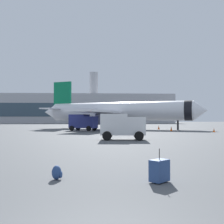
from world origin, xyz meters
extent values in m
cylinder|color=white|center=(3.98, 50.57, 3.70)|extent=(29.02, 15.48, 3.80)
cone|color=white|center=(18.83, 44.09, 3.70)|extent=(3.64, 4.27, 3.61)
cone|color=white|center=(-11.24, 57.21, 3.70)|extent=(4.30, 4.41, 3.42)
cylinder|color=black|center=(16.81, 44.97, 3.70)|extent=(2.83, 4.11, 3.88)
cube|color=white|center=(6.26, 58.30, 3.40)|extent=(10.80, 16.58, 0.36)
cube|color=white|center=(-0.14, 43.64, 3.40)|extent=(10.80, 16.58, 0.36)
cylinder|color=gray|center=(5.26, 56.01, 2.10)|extent=(3.81, 3.30, 2.20)
cylinder|color=gray|center=(0.86, 45.93, 2.10)|extent=(3.81, 3.30, 2.20)
cube|color=#0C7247|center=(-8.40, 55.97, 7.30)|extent=(4.18, 2.09, 6.40)
cube|color=white|center=(-7.58, 59.10, 4.30)|extent=(4.78, 6.54, 0.24)
cube|color=white|center=(-10.13, 53.24, 4.30)|extent=(4.78, 6.54, 0.24)
cylinder|color=black|center=(14.98, 45.77, 0.90)|extent=(0.36, 0.36, 1.80)
cylinder|color=black|center=(3.10, 53.57, 0.90)|extent=(0.44, 0.44, 1.80)
cylinder|color=black|center=(1.18, 49.17, 0.90)|extent=(0.44, 0.44, 1.80)
cube|color=navy|center=(-1.51, 42.66, 1.52)|extent=(2.44, 2.70, 2.04)
cube|color=#1E232D|center=(-0.87, 42.37, 2.00)|extent=(0.90, 1.83, 0.84)
cube|color=navy|center=(-3.70, 43.66, 1.70)|extent=(3.75, 3.30, 2.40)
cylinder|color=black|center=(-0.93, 43.66, 0.45)|extent=(0.91, 0.58, 0.90)
cylinder|color=black|center=(-1.89, 41.57, 0.45)|extent=(0.91, 0.58, 0.90)
cylinder|color=black|center=(-3.98, 45.06, 0.45)|extent=(0.91, 0.58, 0.90)
cylinder|color=black|center=(-4.94, 42.97, 0.45)|extent=(0.91, 0.58, 0.90)
cube|color=white|center=(3.61, 22.09, 1.39)|extent=(1.94, 2.16, 1.78)
cube|color=#1E232D|center=(4.36, 22.02, 1.81)|extent=(0.25, 1.80, 0.74)
cube|color=white|center=(1.42, 22.29, 1.55)|extent=(2.82, 2.24, 2.10)
cylinder|color=black|center=(3.93, 23.11, 0.45)|extent=(0.92, 0.30, 0.90)
cylinder|color=black|center=(3.73, 21.02, 0.45)|extent=(0.92, 0.30, 0.90)
cylinder|color=black|center=(0.86, 23.40, 0.45)|extent=(0.92, 0.30, 0.90)
cylinder|color=black|center=(0.66, 21.31, 0.45)|extent=(0.92, 0.30, 0.90)
cube|color=#F2590C|center=(18.14, 37.03, 0.02)|extent=(0.44, 0.44, 0.04)
cone|color=#F2590C|center=(18.14, 37.03, 0.33)|extent=(0.36, 0.36, 0.57)
cylinder|color=white|center=(18.14, 37.03, 0.35)|extent=(0.23, 0.23, 0.10)
cube|color=#F2590C|center=(2.09, 29.90, 0.02)|extent=(0.44, 0.44, 0.04)
cone|color=#F2590C|center=(2.09, 29.90, 0.43)|extent=(0.36, 0.36, 0.78)
cylinder|color=white|center=(2.09, 29.90, 0.47)|extent=(0.23, 0.23, 0.10)
cube|color=#F2590C|center=(12.15, 49.68, 0.02)|extent=(0.44, 0.44, 0.04)
cone|color=#F2590C|center=(12.15, 49.68, 0.44)|extent=(0.36, 0.36, 0.80)
cylinder|color=white|center=(12.15, 49.68, 0.48)|extent=(0.23, 0.23, 0.10)
cube|color=#F2590C|center=(12.57, 41.75, 0.02)|extent=(0.44, 0.44, 0.04)
cone|color=#F2590C|center=(12.57, 41.75, 0.44)|extent=(0.36, 0.36, 0.79)
cylinder|color=white|center=(12.57, 41.75, 0.48)|extent=(0.23, 0.23, 0.10)
cube|color=navy|center=(1.89, 4.45, 0.39)|extent=(0.75, 0.72, 0.70)
cylinder|color=black|center=(1.89, 4.45, 0.92)|extent=(0.02, 0.02, 0.36)
cylinder|color=black|center=(2.05, 4.59, 0.04)|extent=(0.08, 0.08, 0.08)
cylinder|color=black|center=(1.72, 4.30, 0.04)|extent=(0.08, 0.08, 0.08)
ellipsoid|color=navy|center=(-1.54, 5.03, 0.24)|extent=(0.32, 0.40, 0.48)
ellipsoid|color=navy|center=(-1.40, 5.03, 0.17)|extent=(0.12, 0.28, 0.24)
cube|color=#B2B2B7|center=(-13.74, 135.62, 7.46)|extent=(104.14, 17.32, 14.93)
cube|color=#334756|center=(-13.74, 126.91, 6.72)|extent=(98.93, 0.10, 6.72)
cylinder|color=#B2B2B7|center=(-2.98, 135.62, 20.93)|extent=(4.40, 4.40, 12.00)
camera|label=1|loc=(-0.08, -4.13, 2.06)|focal=42.39mm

